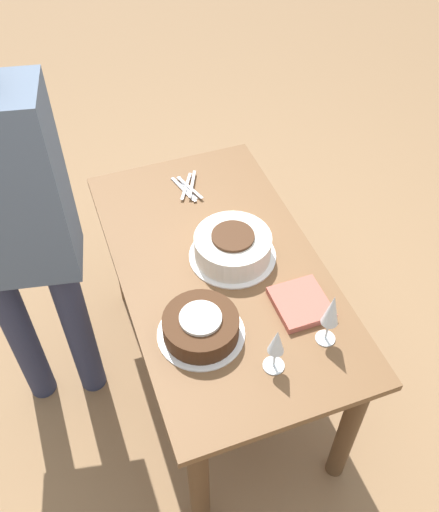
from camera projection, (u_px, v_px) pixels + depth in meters
The scene contains 9 objects.
ground_plane at pixel (220, 372), 2.59m from camera, with size 12.00×12.00×0.00m, color #8E6B47.
dining_table at pixel (220, 289), 2.15m from camera, with size 1.30×0.71×0.73m.
cake_center_white at pixel (233, 247), 2.05m from camera, with size 0.32×0.32×0.11m.
cake_front_chocolate at pixel (201, 327), 1.82m from camera, with size 0.29×0.29×0.09m.
wine_glass_near at pixel (276, 344), 1.68m from camera, with size 0.07×0.07×0.18m.
wine_glass_far at pixel (332, 311), 1.73m from camera, with size 0.06×0.06×0.22m.
fork_pile at pixel (187, 187), 2.33m from camera, with size 0.18×0.11×0.02m.
napkin_stack at pixel (301, 303), 1.92m from camera, with size 0.19×0.18×0.03m.
person_cutting at pixel (9, 223), 1.82m from camera, with size 0.29×0.44×1.65m.
Camera 1 is at (1.29, -0.47, 2.26)m, focal length 40.00 mm.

